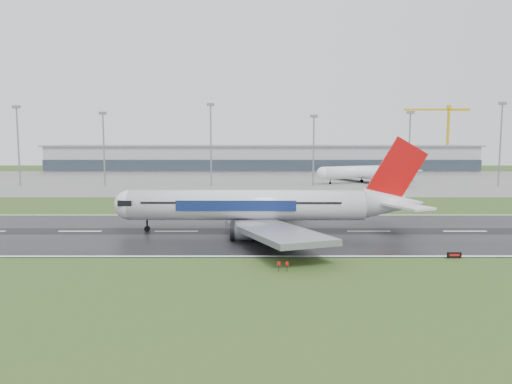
{
  "coord_description": "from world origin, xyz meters",
  "views": [
    {
      "loc": [
        -3.5,
        -99.52,
        19.05
      ],
      "look_at": [
        -3.43,
        12.0,
        7.0
      ],
      "focal_mm": 34.16,
      "sensor_mm": 36.0,
      "label": 1
    }
  ],
  "objects": [
    {
      "name": "tower_crane",
      "position": [
        114.21,
        200.0,
        20.1
      ],
      "size": [
        40.41,
        2.81,
        40.21
      ],
      "primitive_type": null,
      "rotation": [
        0.0,
        0.0,
        0.02
      ],
      "color": "gold",
      "rests_on": "ground"
    },
    {
      "name": "runway",
      "position": [
        0.0,
        0.0,
        0.05
      ],
      "size": [
        400.0,
        45.0,
        0.1
      ],
      "primitive_type": "cube",
      "color": "black",
      "rests_on": "ground"
    },
    {
      "name": "floodmast_1",
      "position": [
        -65.58,
        100.0,
        14.55
      ],
      "size": [
        0.64,
        0.64,
        29.09
      ],
      "primitive_type": "cylinder",
      "color": "gray",
      "rests_on": "ground"
    },
    {
      "name": "main_airliner",
      "position": [
        -0.9,
        -0.29,
        9.45
      ],
      "size": [
        63.97,
        60.98,
        18.7
      ],
      "primitive_type": null,
      "rotation": [
        0.0,
        0.0,
        -0.01
      ],
      "color": "silver",
      "rests_on": "runway"
    },
    {
      "name": "apron",
      "position": [
        0.0,
        125.0,
        0.04
      ],
      "size": [
        400.0,
        130.0,
        0.08
      ],
      "primitive_type": "cube",
      "color": "slate",
      "rests_on": "ground"
    },
    {
      "name": "floodmast_2",
      "position": [
        -21.79,
        100.0,
        16.26
      ],
      "size": [
        0.64,
        0.64,
        32.52
      ],
      "primitive_type": "cylinder",
      "color": "gray",
      "rests_on": "ground"
    },
    {
      "name": "runway_sign",
      "position": [
        28.43,
        -22.93,
        0.52
      ],
      "size": [
        2.31,
        0.51,
        1.04
      ],
      "primitive_type": null,
      "rotation": [
        0.0,
        0.0,
        -0.11
      ],
      "color": "black",
      "rests_on": "ground"
    },
    {
      "name": "floodmast_5",
      "position": [
        96.55,
        100.0,
        16.49
      ],
      "size": [
        0.64,
        0.64,
        32.98
      ],
      "primitive_type": "cylinder",
      "color": "gray",
      "rests_on": "ground"
    },
    {
      "name": "parked_airliner",
      "position": [
        45.32,
        114.37,
        7.8
      ],
      "size": [
        67.91,
        66.05,
        15.43
      ],
      "primitive_type": null,
      "rotation": [
        0.0,
        0.0,
        0.41
      ],
      "color": "white",
      "rests_on": "apron"
    },
    {
      "name": "floodmast_0",
      "position": [
        -100.52,
        100.0,
        15.82
      ],
      "size": [
        0.64,
        0.64,
        31.63
      ],
      "primitive_type": "cylinder",
      "color": "gray",
      "rests_on": "ground"
    },
    {
      "name": "floodmast_3",
      "position": [
        20.19,
        100.0,
        13.94
      ],
      "size": [
        0.64,
        0.64,
        27.88
      ],
      "primitive_type": "cylinder",
      "color": "gray",
      "rests_on": "ground"
    },
    {
      "name": "terminal",
      "position": [
        0.0,
        185.0,
        7.5
      ],
      "size": [
        240.0,
        36.0,
        15.0
      ],
      "primitive_type": "cube",
      "color": "#91959C",
      "rests_on": "ground"
    },
    {
      "name": "ground",
      "position": [
        0.0,
        0.0,
        0.0
      ],
      "size": [
        520.0,
        520.0,
        0.0
      ],
      "primitive_type": "plane",
      "color": "#2C471A",
      "rests_on": "ground"
    },
    {
      "name": "floodmast_4",
      "position": [
        59.36,
        100.0,
        14.69
      ],
      "size": [
        0.64,
        0.64,
        29.38
      ],
      "primitive_type": "cylinder",
      "color": "gray",
      "rests_on": "ground"
    }
  ]
}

